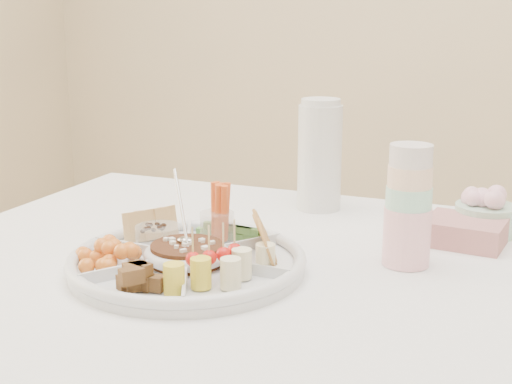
% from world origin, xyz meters
% --- Properties ---
extents(party_tray, '(0.41, 0.41, 0.04)m').
position_xyz_m(party_tray, '(-0.24, -0.06, 0.78)').
color(party_tray, silver).
rests_on(party_tray, dining_table).
extents(bean_dip, '(0.13, 0.13, 0.04)m').
position_xyz_m(bean_dip, '(-0.24, -0.06, 0.79)').
color(bean_dip, '#3D1B0E').
rests_on(bean_dip, party_tray).
extents(tortillas, '(0.12, 0.12, 0.07)m').
position_xyz_m(tortillas, '(-0.12, -0.01, 0.80)').
color(tortillas, tan).
rests_on(tortillas, party_tray).
extents(carrot_cucumber, '(0.13, 0.13, 0.11)m').
position_xyz_m(carrot_cucumber, '(-0.23, 0.07, 0.82)').
color(carrot_cucumber, orange).
rests_on(carrot_cucumber, party_tray).
extents(pita_raisins, '(0.12, 0.12, 0.06)m').
position_xyz_m(pita_raisins, '(-0.34, 0.01, 0.80)').
color(pita_raisins, gold).
rests_on(pita_raisins, party_tray).
extents(cherries, '(0.12, 0.12, 0.05)m').
position_xyz_m(cherries, '(-0.35, -0.12, 0.79)').
color(cherries, orange).
rests_on(cherries, party_tray).
extents(granola_chunks, '(0.10, 0.10, 0.04)m').
position_xyz_m(granola_chunks, '(-0.25, -0.19, 0.79)').
color(granola_chunks, brown).
rests_on(granola_chunks, party_tray).
extents(banana_tomato, '(0.11, 0.11, 0.08)m').
position_xyz_m(banana_tomato, '(-0.13, -0.14, 0.82)').
color(banana_tomato, '#FFF967').
rests_on(banana_tomato, party_tray).
extents(cup_stack, '(0.09, 0.09, 0.22)m').
position_xyz_m(cup_stack, '(0.09, 0.10, 0.87)').
color(cup_stack, '#D5F5C6').
rests_on(cup_stack, dining_table).
extents(thermos, '(0.11, 0.11, 0.24)m').
position_xyz_m(thermos, '(-0.15, 0.38, 0.88)').
color(thermos, silver).
rests_on(thermos, dining_table).
extents(flower_bowl, '(0.14, 0.14, 0.09)m').
position_xyz_m(flower_bowl, '(0.19, 0.33, 0.80)').
color(flower_bowl, '#98B4A5').
rests_on(flower_bowl, dining_table).
extents(napkin_stack, '(0.15, 0.13, 0.05)m').
position_xyz_m(napkin_stack, '(0.16, 0.25, 0.78)').
color(napkin_stack, '#B17270').
rests_on(napkin_stack, dining_table).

